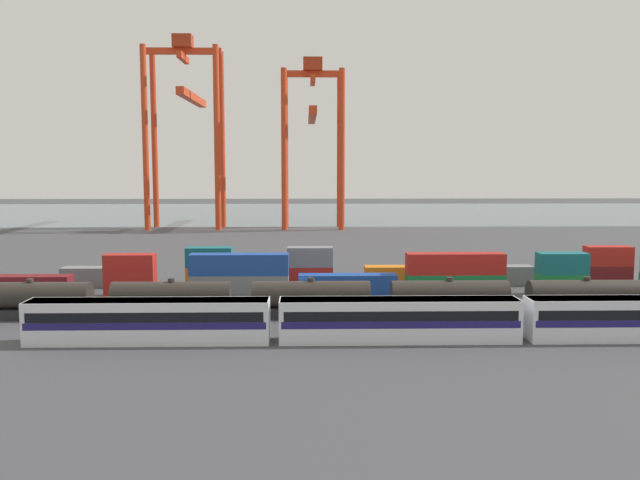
% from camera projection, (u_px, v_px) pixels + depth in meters
% --- Properties ---
extents(ground_plane, '(420.00, 420.00, 0.00)m').
position_uv_depth(ground_plane, '(301.00, 254.00, 120.90)').
color(ground_plane, '#424247').
extents(harbour_water, '(400.00, 110.00, 0.01)m').
position_uv_depth(harbour_water, '(303.00, 213.00, 229.43)').
color(harbour_water, '#475B6B').
rests_on(harbour_water, ground_plane).
extents(passenger_train, '(67.00, 3.14, 3.90)m').
position_uv_depth(passenger_train, '(399.00, 318.00, 60.15)').
color(passenger_train, silver).
rests_on(passenger_train, ground_plane).
extents(freight_tank_row, '(70.93, 2.75, 4.21)m').
position_uv_depth(freight_tank_row, '(311.00, 299.00, 69.80)').
color(freight_tank_row, '#232326').
rests_on(freight_tank_row, ground_plane).
extents(shipping_container_0, '(12.10, 2.44, 2.60)m').
position_uv_depth(shipping_container_0, '(21.00, 286.00, 80.91)').
color(shipping_container_0, maroon).
rests_on(shipping_container_0, ground_plane).
extents(shipping_container_1, '(6.04, 2.44, 2.60)m').
position_uv_depth(shipping_container_1, '(131.00, 286.00, 81.20)').
color(shipping_container_1, '#AD211C').
rests_on(shipping_container_1, ground_plane).
extents(shipping_container_2, '(6.04, 2.44, 2.60)m').
position_uv_depth(shipping_container_2, '(130.00, 265.00, 80.92)').
color(shipping_container_2, '#AD211C').
rests_on(shipping_container_2, shipping_container_1).
extents(shipping_container_3, '(12.10, 2.44, 2.60)m').
position_uv_depth(shipping_container_3, '(240.00, 285.00, 81.50)').
color(shipping_container_3, slate).
rests_on(shipping_container_3, ground_plane).
extents(shipping_container_4, '(12.10, 2.44, 2.60)m').
position_uv_depth(shipping_container_4, '(239.00, 264.00, 81.21)').
color(shipping_container_4, '#1C4299').
rests_on(shipping_container_4, shipping_container_3).
extents(shipping_container_5, '(12.10, 2.44, 2.60)m').
position_uv_depth(shipping_container_5, '(348.00, 285.00, 81.80)').
color(shipping_container_5, '#1C4299').
rests_on(shipping_container_5, ground_plane).
extents(shipping_container_6, '(12.10, 2.44, 2.60)m').
position_uv_depth(shipping_container_6, '(455.00, 284.00, 82.10)').
color(shipping_container_6, '#197538').
rests_on(shipping_container_6, ground_plane).
extents(shipping_container_7, '(12.10, 2.44, 2.60)m').
position_uv_depth(shipping_container_7, '(455.00, 264.00, 81.81)').
color(shipping_container_7, '#AD211C').
rests_on(shipping_container_7, shipping_container_6).
extents(shipping_container_8, '(6.04, 2.44, 2.60)m').
position_uv_depth(shipping_container_8, '(561.00, 284.00, 82.39)').
color(shipping_container_8, '#197538').
rests_on(shipping_container_8, ground_plane).
extents(shipping_container_9, '(6.04, 2.44, 2.60)m').
position_uv_depth(shipping_container_9, '(562.00, 263.00, 82.11)').
color(shipping_container_9, '#146066').
rests_on(shipping_container_9, shipping_container_8).
extents(shipping_container_12, '(12.10, 2.44, 2.60)m').
position_uv_depth(shipping_container_12, '(109.00, 277.00, 87.71)').
color(shipping_container_12, slate).
rests_on(shipping_container_12, ground_plane).
extents(shipping_container_13, '(6.04, 2.44, 2.60)m').
position_uv_depth(shipping_container_13, '(210.00, 276.00, 88.01)').
color(shipping_container_13, orange).
rests_on(shipping_container_13, ground_plane).
extents(shipping_container_14, '(6.04, 2.44, 2.60)m').
position_uv_depth(shipping_container_14, '(209.00, 257.00, 87.72)').
color(shipping_container_14, '#146066').
rests_on(shipping_container_14, shipping_container_13).
extents(shipping_container_15, '(6.04, 2.44, 2.60)m').
position_uv_depth(shipping_container_15, '(310.00, 276.00, 88.31)').
color(shipping_container_15, '#AD211C').
rests_on(shipping_container_15, ground_plane).
extents(shipping_container_16, '(6.04, 2.44, 2.60)m').
position_uv_depth(shipping_container_16, '(310.00, 257.00, 88.02)').
color(shipping_container_16, slate).
rests_on(shipping_container_16, shipping_container_15).
extents(shipping_container_17, '(12.10, 2.44, 2.60)m').
position_uv_depth(shipping_container_17, '(410.00, 276.00, 88.60)').
color(shipping_container_17, orange).
rests_on(shipping_container_17, ground_plane).
extents(shipping_container_18, '(6.04, 2.44, 2.60)m').
position_uv_depth(shipping_container_18, '(509.00, 275.00, 88.90)').
color(shipping_container_18, slate).
rests_on(shipping_container_18, ground_plane).
extents(shipping_container_19, '(6.04, 2.44, 2.60)m').
position_uv_depth(shipping_container_19, '(607.00, 275.00, 89.20)').
color(shipping_container_19, maroon).
rests_on(shipping_container_19, ground_plane).
extents(shipping_container_20, '(6.04, 2.44, 2.60)m').
position_uv_depth(shipping_container_20, '(608.00, 256.00, 88.91)').
color(shipping_container_20, '#AD211C').
rests_on(shipping_container_20, shipping_container_19).
extents(gantry_crane_west, '(19.28, 37.17, 48.66)m').
position_uv_depth(gantry_crane_west, '(186.00, 114.00, 170.64)').
color(gantry_crane_west, red).
rests_on(gantry_crane_west, ground_plane).
extents(gantry_crane_central, '(15.94, 40.45, 43.16)m').
position_uv_depth(gantry_crane_central, '(313.00, 127.00, 172.52)').
color(gantry_crane_central, red).
rests_on(gantry_crane_central, ground_plane).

